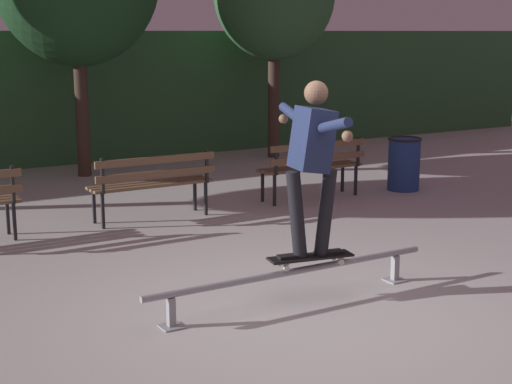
% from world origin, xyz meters
% --- Properties ---
extents(ground_plane, '(90.00, 90.00, 0.00)m').
position_xyz_m(ground_plane, '(0.00, 0.00, 0.00)').
color(ground_plane, '#ADAAA8').
extents(hedge_backdrop, '(24.00, 1.20, 2.38)m').
position_xyz_m(hedge_backdrop, '(0.00, 8.97, 1.19)').
color(hedge_backdrop, '#2D5B33').
rests_on(hedge_backdrop, ground).
extents(grind_rail, '(2.88, 0.18, 0.31)m').
position_xyz_m(grind_rail, '(0.00, 0.24, 0.24)').
color(grind_rail, gray).
rests_on(grind_rail, ground).
extents(skateboard, '(0.80, 0.34, 0.09)m').
position_xyz_m(skateboard, '(0.19, 0.24, 0.39)').
color(skateboard, black).
rests_on(skateboard, grind_rail).
extents(skateboarder, '(0.63, 1.39, 1.56)m').
position_xyz_m(skateboarder, '(0.19, 0.24, 1.32)').
color(skateboarder, black).
rests_on(skateboarder, skateboard).
extents(park_bench_left_center, '(1.60, 0.42, 0.88)m').
position_xyz_m(park_bench_left_center, '(0.15, 3.70, 0.54)').
color(park_bench_left_center, black).
rests_on(park_bench_left_center, ground).
extents(park_bench_right_center, '(1.60, 0.42, 0.88)m').
position_xyz_m(park_bench_right_center, '(2.62, 3.70, 0.54)').
color(park_bench_right_center, black).
rests_on(park_bench_right_center, ground).
extents(trash_can, '(0.52, 0.52, 0.80)m').
position_xyz_m(trash_can, '(4.19, 3.57, 0.41)').
color(trash_can, navy).
rests_on(trash_can, ground).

